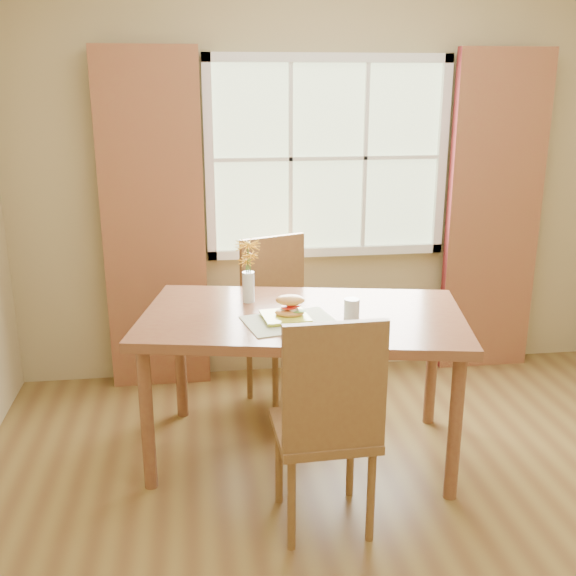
# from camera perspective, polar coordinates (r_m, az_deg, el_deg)

# --- Properties ---
(room) EXTENTS (4.24, 3.84, 2.74)m
(room) POSITION_cam_1_polar(r_m,az_deg,el_deg) (2.77, 10.80, 3.54)
(room) COLOR brown
(room) RESTS_ON ground
(window) EXTENTS (1.62, 0.06, 1.32)m
(window) POSITION_cam_1_polar(r_m,az_deg,el_deg) (4.54, 3.38, 10.91)
(window) COLOR #B7CD9B
(window) RESTS_ON room
(curtain_left) EXTENTS (0.65, 0.08, 2.20)m
(curtain_left) POSITION_cam_1_polar(r_m,az_deg,el_deg) (4.43, -11.29, 5.23)
(curtain_left) COLOR maroon
(curtain_left) RESTS_ON room
(curtain_right) EXTENTS (0.65, 0.08, 2.20)m
(curtain_right) POSITION_cam_1_polar(r_m,az_deg,el_deg) (4.87, 16.99, 5.85)
(curtain_right) COLOR maroon
(curtain_right) RESTS_ON room
(dining_table) EXTENTS (1.83, 1.25, 0.82)m
(dining_table) POSITION_cam_1_polar(r_m,az_deg,el_deg) (3.57, 1.24, -3.47)
(dining_table) COLOR brown
(dining_table) RESTS_ON room
(chair_near) EXTENTS (0.45, 0.45, 1.06)m
(chair_near) POSITION_cam_1_polar(r_m,az_deg,el_deg) (2.99, 3.46, -10.95)
(chair_near) COLOR brown
(chair_near) RESTS_ON room
(chair_far) EXTENTS (0.57, 0.57, 1.06)m
(chair_far) POSITION_cam_1_polar(r_m,az_deg,el_deg) (4.26, -0.68, -2.17)
(chair_far) COLOR brown
(chair_far) RESTS_ON room
(placemat) EXTENTS (0.51, 0.42, 0.01)m
(placemat) POSITION_cam_1_polar(r_m,az_deg,el_deg) (3.41, 0.19, -2.88)
(placemat) COLOR beige
(placemat) RESTS_ON dining_table
(plate) EXTENTS (0.25, 0.25, 0.01)m
(plate) POSITION_cam_1_polar(r_m,az_deg,el_deg) (3.44, -0.24, -2.53)
(plate) COLOR #C4D134
(plate) RESTS_ON placemat
(croissant_sandwich) EXTENTS (0.17, 0.13, 0.11)m
(croissant_sandwich) POSITION_cam_1_polar(r_m,az_deg,el_deg) (3.43, 0.18, -1.54)
(croissant_sandwich) COLOR #F6A654
(croissant_sandwich) RESTS_ON plate
(water_glass) EXTENTS (0.08, 0.08, 0.12)m
(water_glass) POSITION_cam_1_polar(r_m,az_deg,el_deg) (3.42, 5.41, -1.93)
(water_glass) COLOR silver
(water_glass) RESTS_ON dining_table
(flower_vase) EXTENTS (0.14, 0.14, 0.35)m
(flower_vase) POSITION_cam_1_polar(r_m,az_deg,el_deg) (3.68, -3.40, 1.96)
(flower_vase) COLOR silver
(flower_vase) RESTS_ON dining_table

